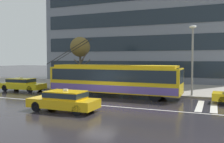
{
  "coord_description": "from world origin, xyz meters",
  "views": [
    {
      "loc": [
        8.04,
        -16.81,
        3.28
      ],
      "look_at": [
        -0.18,
        3.03,
        2.16
      ],
      "focal_mm": 39.88,
      "sensor_mm": 36.0,
      "label": 1
    }
  ],
  "objects_px": {
    "trolleybus": "(114,79)",
    "pedestrian_approaching_curb": "(131,75)",
    "taxi_queued_behind_bus": "(22,84)",
    "taxi_oncoming_near": "(64,100)",
    "street_lamp": "(192,54)",
    "bus_shelter": "(106,72)",
    "street_tree_bare": "(80,47)",
    "pedestrian_at_shelter": "(161,74)"
  },
  "relations": [
    {
      "from": "pedestrian_approaching_curb",
      "to": "pedestrian_at_shelter",
      "type": "bearing_deg",
      "value": 10.27
    },
    {
      "from": "trolleybus",
      "to": "taxi_oncoming_near",
      "type": "relative_size",
      "value": 2.87
    },
    {
      "from": "taxi_queued_behind_bus",
      "to": "taxi_oncoming_near",
      "type": "bearing_deg",
      "value": -35.22
    },
    {
      "from": "taxi_queued_behind_bus",
      "to": "trolleybus",
      "type": "bearing_deg",
      "value": 0.67
    },
    {
      "from": "bus_shelter",
      "to": "street_lamp",
      "type": "xyz_separation_m",
      "value": [
        8.55,
        -1.2,
        1.77
      ]
    },
    {
      "from": "pedestrian_approaching_curb",
      "to": "taxi_queued_behind_bus",
      "type": "bearing_deg",
      "value": -158.62
    },
    {
      "from": "pedestrian_at_shelter",
      "to": "street_tree_bare",
      "type": "relative_size",
      "value": 0.37
    },
    {
      "from": "street_tree_bare",
      "to": "trolleybus",
      "type": "bearing_deg",
      "value": -35.06
    },
    {
      "from": "street_lamp",
      "to": "street_tree_bare",
      "type": "relative_size",
      "value": 1.08
    },
    {
      "from": "bus_shelter",
      "to": "street_lamp",
      "type": "distance_m",
      "value": 8.82
    },
    {
      "from": "pedestrian_at_shelter",
      "to": "pedestrian_approaching_curb",
      "type": "relative_size",
      "value": 1.03
    },
    {
      "from": "trolleybus",
      "to": "pedestrian_at_shelter",
      "type": "height_order",
      "value": "trolleybus"
    },
    {
      "from": "taxi_oncoming_near",
      "to": "pedestrian_at_shelter",
      "type": "relative_size",
      "value": 2.19
    },
    {
      "from": "taxi_queued_behind_bus",
      "to": "pedestrian_approaching_curb",
      "type": "height_order",
      "value": "pedestrian_approaching_curb"
    },
    {
      "from": "bus_shelter",
      "to": "pedestrian_approaching_curb",
      "type": "relative_size",
      "value": 1.84
    },
    {
      "from": "pedestrian_at_shelter",
      "to": "street_tree_bare",
      "type": "distance_m",
      "value": 9.16
    },
    {
      "from": "pedestrian_at_shelter",
      "to": "pedestrian_approaching_curb",
      "type": "xyz_separation_m",
      "value": [
        -2.89,
        -0.52,
        -0.13
      ]
    },
    {
      "from": "street_lamp",
      "to": "pedestrian_approaching_curb",
      "type": "bearing_deg",
      "value": 162.94
    },
    {
      "from": "taxi_queued_behind_bus",
      "to": "pedestrian_at_shelter",
      "type": "relative_size",
      "value": 2.34
    },
    {
      "from": "trolleybus",
      "to": "pedestrian_approaching_curb",
      "type": "distance_m",
      "value": 3.96
    },
    {
      "from": "bus_shelter",
      "to": "pedestrian_at_shelter",
      "type": "xyz_separation_m",
      "value": [
        5.42,
        1.17,
        -0.13
      ]
    },
    {
      "from": "taxi_oncoming_near",
      "to": "pedestrian_approaching_curb",
      "type": "height_order",
      "value": "pedestrian_approaching_curb"
    },
    {
      "from": "taxi_queued_behind_bus",
      "to": "street_tree_bare",
      "type": "relative_size",
      "value": 0.86
    },
    {
      "from": "taxi_queued_behind_bus",
      "to": "pedestrian_approaching_curb",
      "type": "xyz_separation_m",
      "value": [
        10.37,
        4.06,
        0.96
      ]
    },
    {
      "from": "taxi_oncoming_near",
      "to": "pedestrian_approaching_curb",
      "type": "distance_m",
      "value": 10.84
    },
    {
      "from": "taxi_oncoming_near",
      "to": "bus_shelter",
      "type": "bearing_deg",
      "value": 99.29
    },
    {
      "from": "pedestrian_approaching_curb",
      "to": "street_lamp",
      "type": "xyz_separation_m",
      "value": [
        6.02,
        -1.85,
        2.03
      ]
    },
    {
      "from": "street_tree_bare",
      "to": "street_lamp",
      "type": "bearing_deg",
      "value": -8.6
    },
    {
      "from": "trolleybus",
      "to": "street_tree_bare",
      "type": "xyz_separation_m",
      "value": [
        -5.54,
        3.89,
        2.98
      ]
    },
    {
      "from": "pedestrian_approaching_curb",
      "to": "street_lamp",
      "type": "relative_size",
      "value": 0.33
    },
    {
      "from": "taxi_queued_behind_bus",
      "to": "pedestrian_at_shelter",
      "type": "xyz_separation_m",
      "value": [
        13.26,
        4.58,
        1.09
      ]
    },
    {
      "from": "bus_shelter",
      "to": "pedestrian_approaching_curb",
      "type": "height_order",
      "value": "bus_shelter"
    },
    {
      "from": "taxi_oncoming_near",
      "to": "taxi_queued_behind_bus",
      "type": "bearing_deg",
      "value": 144.78
    },
    {
      "from": "trolleybus",
      "to": "street_tree_bare",
      "type": "height_order",
      "value": "street_tree_bare"
    },
    {
      "from": "street_lamp",
      "to": "street_tree_bare",
      "type": "distance_m",
      "value": 12.03
    },
    {
      "from": "bus_shelter",
      "to": "street_lamp",
      "type": "relative_size",
      "value": 0.61
    },
    {
      "from": "trolleybus",
      "to": "taxi_queued_behind_bus",
      "type": "bearing_deg",
      "value": -179.33
    },
    {
      "from": "trolleybus",
      "to": "bus_shelter",
      "type": "distance_m",
      "value": 4.0
    },
    {
      "from": "bus_shelter",
      "to": "street_tree_bare",
      "type": "xyz_separation_m",
      "value": [
        -3.31,
        0.59,
        2.57
      ]
    },
    {
      "from": "trolleybus",
      "to": "pedestrian_at_shelter",
      "type": "xyz_separation_m",
      "value": [
        3.19,
        4.47,
        0.28
      ]
    },
    {
      "from": "bus_shelter",
      "to": "street_lamp",
      "type": "height_order",
      "value": "street_lamp"
    },
    {
      "from": "taxi_oncoming_near",
      "to": "pedestrian_approaching_curb",
      "type": "relative_size",
      "value": 2.25
    }
  ]
}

